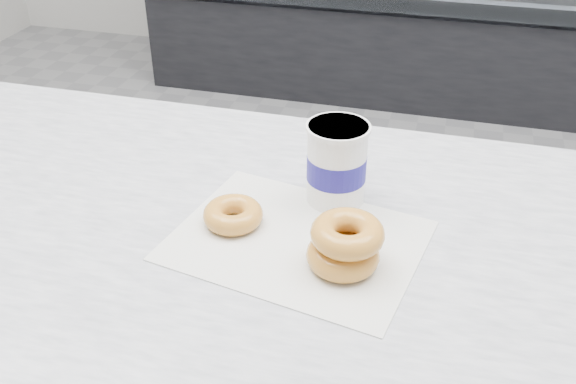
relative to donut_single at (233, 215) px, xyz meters
name	(u,v)px	position (x,y,z in m)	size (l,w,h in m)	color
ground	(271,351)	(-0.13, 0.59, -0.92)	(5.00, 5.00, 0.00)	gray
wax_paper	(297,240)	(0.10, -0.02, -0.02)	(0.34, 0.26, 0.00)	silver
donut_single	(233,215)	(0.00, 0.00, 0.00)	(0.09, 0.09, 0.03)	#E18F3D
donut_stack	(345,244)	(0.17, -0.05, 0.02)	(0.14, 0.14, 0.07)	#E18F3D
coffee_cup	(337,163)	(0.13, 0.10, 0.05)	(0.12, 0.12, 0.13)	white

